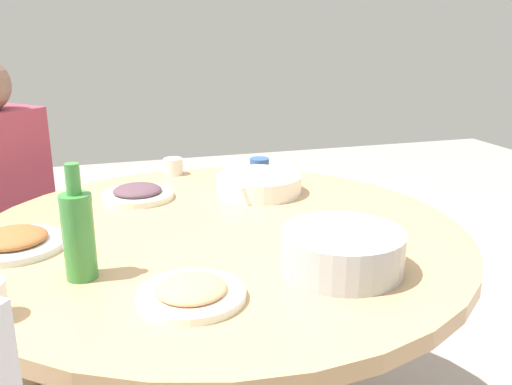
# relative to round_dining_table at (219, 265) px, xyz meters

# --- Properties ---
(round_dining_table) EXTENTS (1.33, 1.33, 0.75)m
(round_dining_table) POSITION_rel_round_dining_table_xyz_m (0.00, 0.00, 0.00)
(round_dining_table) COLOR #99999E
(round_dining_table) RESTS_ON ground
(rice_bowl) EXTENTS (0.27, 0.27, 0.10)m
(rice_bowl) POSITION_rel_round_dining_table_xyz_m (-0.20, 0.33, 0.15)
(rice_bowl) COLOR #B2B5BA
(rice_bowl) RESTS_ON round_dining_table
(soup_bowl) EXTENTS (0.28, 0.28, 0.06)m
(soup_bowl) POSITION_rel_round_dining_table_xyz_m (-0.20, -0.29, 0.13)
(soup_bowl) COLOR white
(soup_bowl) RESTS_ON round_dining_table
(dish_shrimp) EXTENTS (0.22, 0.22, 0.04)m
(dish_shrimp) POSITION_rel_round_dining_table_xyz_m (0.14, 0.37, 0.12)
(dish_shrimp) COLOR white
(dish_shrimp) RESTS_ON round_dining_table
(dish_eggplant) EXTENTS (0.22, 0.22, 0.05)m
(dish_eggplant) POSITION_rel_round_dining_table_xyz_m (0.18, -0.34, 0.12)
(dish_eggplant) COLOR silver
(dish_eggplant) RESTS_ON round_dining_table
(dish_stirfry) EXTENTS (0.24, 0.24, 0.05)m
(dish_stirfry) POSITION_rel_round_dining_table_xyz_m (0.51, -0.02, 0.12)
(dish_stirfry) COLOR silver
(dish_stirfry) RESTS_ON round_dining_table
(green_bottle) EXTENTS (0.07, 0.07, 0.25)m
(green_bottle) POSITION_rel_round_dining_table_xyz_m (0.35, 0.20, 0.21)
(green_bottle) COLOR #38853A
(green_bottle) RESTS_ON round_dining_table
(tea_cup_far) EXTENTS (0.07, 0.07, 0.06)m
(tea_cup_far) POSITION_rel_round_dining_table_xyz_m (0.03, -0.60, 0.14)
(tea_cup_far) COLOR silver
(tea_cup_far) RESTS_ON round_dining_table
(tea_cup_side) EXTENTS (0.07, 0.07, 0.06)m
(tea_cup_side) POSITION_rel_round_dining_table_xyz_m (-0.28, -0.53, 0.13)
(tea_cup_side) COLOR #2C5193
(tea_cup_side) RESTS_ON round_dining_table
(stool_for_diner_right) EXTENTS (0.32, 0.32, 0.42)m
(stool_for_diner_right) POSITION_rel_round_dining_table_xyz_m (0.64, -0.68, -0.44)
(stool_for_diner_right) COLOR brown
(stool_for_diner_right) RESTS_ON ground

